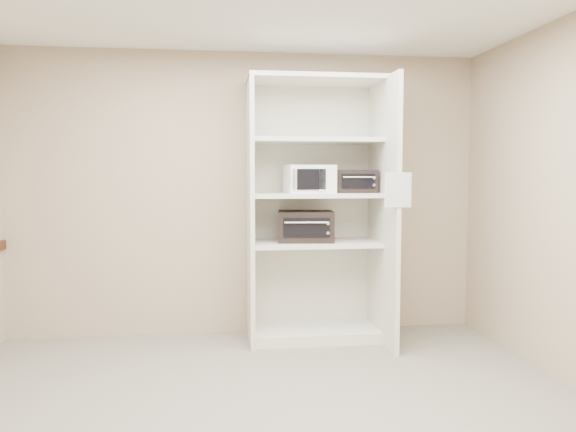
{
  "coord_description": "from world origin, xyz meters",
  "views": [
    {
      "loc": [
        -0.28,
        -3.41,
        1.55
      ],
      "look_at": [
        0.33,
        1.38,
        1.18
      ],
      "focal_mm": 35.0,
      "sensor_mm": 36.0,
      "label": 1
    }
  ],
  "objects": [
    {
      "name": "floor",
      "position": [
        0.0,
        0.0,
        0.0
      ],
      "size": [
        4.5,
        4.0,
        0.01
      ],
      "primitive_type": "cube",
      "color": "#666057",
      "rests_on": "ground"
    },
    {
      "name": "wall_back",
      "position": [
        0.0,
        2.0,
        1.35
      ],
      "size": [
        4.5,
        0.02,
        2.7
      ],
      "primitive_type": "cube",
      "color": "tan",
      "rests_on": "ground"
    },
    {
      "name": "wall_front",
      "position": [
        0.0,
        -2.0,
        1.35
      ],
      "size": [
        4.5,
        0.02,
        2.7
      ],
      "primitive_type": "cube",
      "color": "tan",
      "rests_on": "ground"
    },
    {
      "name": "shelving_unit",
      "position": [
        0.67,
        1.7,
        1.13
      ],
      "size": [
        1.24,
        0.92,
        2.42
      ],
      "color": "silver",
      "rests_on": "floor"
    },
    {
      "name": "microwave",
      "position": [
        0.56,
        1.65,
        1.5
      ],
      "size": [
        0.46,
        0.36,
        0.26
      ],
      "primitive_type": "cube",
      "rotation": [
        0.0,
        0.0,
        0.1
      ],
      "color": "white",
      "rests_on": "shelving_unit"
    },
    {
      "name": "toaster_oven_upper",
      "position": [
        1.0,
        1.69,
        1.48
      ],
      "size": [
        0.38,
        0.3,
        0.21
      ],
      "primitive_type": "cube",
      "rotation": [
        0.0,
        0.0,
        -0.06
      ],
      "color": "black",
      "rests_on": "shelving_unit"
    },
    {
      "name": "toaster_oven_lower",
      "position": [
        0.53,
        1.71,
        1.06
      ],
      "size": [
        0.55,
        0.44,
        0.28
      ],
      "primitive_type": "cube",
      "rotation": [
        0.0,
        0.0,
        -0.11
      ],
      "color": "black",
      "rests_on": "shelving_unit"
    },
    {
      "name": "paper_sign",
      "position": [
        1.21,
        1.07,
        1.41
      ],
      "size": [
        0.22,
        0.01,
        0.28
      ],
      "primitive_type": "cube",
      "rotation": [
        0.0,
        0.0,
        0.0
      ],
      "color": "white",
      "rests_on": "shelving_unit"
    }
  ]
}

